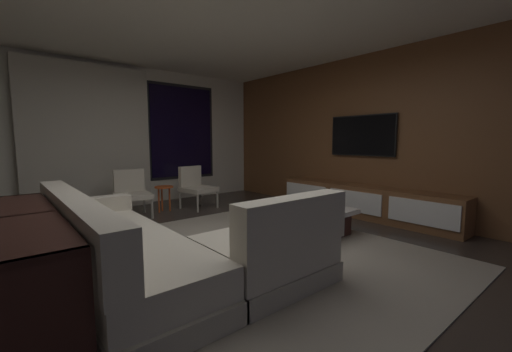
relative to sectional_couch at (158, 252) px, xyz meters
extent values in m
plane|color=#332B26|center=(0.81, 0.10, -0.29)|extent=(9.20, 9.20, 0.00)
cube|color=silver|center=(0.81, 3.76, 1.06)|extent=(6.60, 0.12, 2.70)
cube|color=black|center=(2.11, 3.70, 1.16)|extent=(1.52, 0.02, 2.02)
cube|color=black|center=(2.11, 3.68, 1.16)|extent=(1.40, 0.03, 1.90)
cube|color=beige|center=(0.26, 3.58, 1.01)|extent=(2.10, 0.12, 2.60)
cube|color=brown|center=(3.87, 0.10, 1.06)|extent=(0.12, 7.80, 2.70)
cube|color=gray|center=(1.16, 0.00, -0.28)|extent=(3.20, 3.80, 0.01)
cube|color=#B1A997|center=(-0.24, 0.23, -0.20)|extent=(0.90, 2.50, 0.18)
cube|color=beige|center=(-0.24, 0.23, 0.01)|extent=(0.86, 2.42, 0.24)
cube|color=beige|center=(-0.59, 0.23, 0.33)|extent=(0.20, 2.50, 0.40)
cube|color=beige|center=(-0.24, 1.38, 0.22)|extent=(0.90, 0.20, 0.18)
cube|color=#B1A997|center=(0.74, -0.57, -0.20)|extent=(1.10, 0.90, 0.18)
cube|color=beige|center=(0.74, -0.57, 0.01)|extent=(1.07, 0.86, 0.24)
cube|color=beige|center=(0.74, -0.92, 0.33)|extent=(1.10, 0.20, 0.40)
cube|color=beige|center=(-0.47, 0.78, 0.29)|extent=(0.10, 0.36, 0.36)
cube|color=#B2A893|center=(-0.47, -0.07, 0.29)|extent=(0.10, 0.36, 0.36)
cube|color=#361B16|center=(2.04, 0.22, -0.14)|extent=(1.00, 1.00, 0.30)
cube|color=white|center=(2.04, 0.22, 0.04)|extent=(1.16, 1.16, 0.06)
cube|color=#42CB49|center=(2.14, 0.08, 0.08)|extent=(0.29, 0.18, 0.03)
cube|color=slate|center=(2.16, 0.07, 0.11)|extent=(0.28, 0.21, 0.03)
cube|color=#8BA73E|center=(2.17, 0.09, 0.13)|extent=(0.27, 0.17, 0.02)
cube|color=#B0B142|center=(2.14, 0.07, 0.16)|extent=(0.24, 0.18, 0.03)
cylinder|color=#B2ADA0|center=(2.12, 2.33, -0.11)|extent=(0.04, 0.04, 0.36)
cylinder|color=#B2ADA0|center=(1.65, 2.24, -0.11)|extent=(0.04, 0.04, 0.36)
cylinder|color=#B2ADA0|center=(2.03, 2.82, -0.11)|extent=(0.04, 0.04, 0.36)
cylinder|color=#B2ADA0|center=(1.56, 2.73, -0.11)|extent=(0.04, 0.04, 0.36)
cube|color=beige|center=(1.84, 2.53, 0.07)|extent=(0.64, 0.65, 0.08)
cube|color=beige|center=(1.79, 2.77, 0.30)|extent=(0.49, 0.17, 0.38)
cylinder|color=#B2ADA0|center=(0.86, 2.33, -0.11)|extent=(0.04, 0.04, 0.36)
cylinder|color=#B2ADA0|center=(0.39, 2.38, -0.11)|extent=(0.04, 0.04, 0.36)
cylinder|color=#B2ADA0|center=(0.92, 2.82, -0.11)|extent=(0.04, 0.04, 0.36)
cylinder|color=#B2ADA0|center=(0.44, 2.87, -0.11)|extent=(0.04, 0.04, 0.36)
cube|color=beige|center=(0.65, 2.60, 0.07)|extent=(0.60, 0.62, 0.08)
cube|color=beige|center=(0.68, 2.84, 0.30)|extent=(0.49, 0.13, 0.38)
cylinder|color=#BF4C1E|center=(1.11, 2.65, -0.06)|extent=(0.03, 0.03, 0.46)
cylinder|color=#BF4C1E|center=(1.31, 2.65, -0.06)|extent=(0.03, 0.03, 0.46)
cylinder|color=#BF4C1E|center=(1.21, 2.75, -0.06)|extent=(0.03, 0.03, 0.46)
cylinder|color=#BF4C1E|center=(1.21, 2.65, 0.16)|extent=(0.32, 0.32, 0.02)
cube|color=brown|center=(3.59, 0.20, -0.03)|extent=(0.44, 3.10, 0.52)
cube|color=white|center=(3.36, -0.84, 0.00)|extent=(0.02, 0.93, 0.33)
cube|color=white|center=(3.36, 0.20, 0.00)|extent=(0.02, 0.93, 0.33)
cube|color=white|center=(3.36, 1.25, 0.00)|extent=(0.02, 0.93, 0.33)
cube|color=black|center=(3.55, -0.65, -0.17)|extent=(0.33, 0.68, 0.19)
cube|color=#7D52C6|center=(3.55, -0.91, -0.18)|extent=(0.03, 0.04, 0.16)
cube|color=#BC42A9|center=(3.55, -0.78, -0.19)|extent=(0.03, 0.04, 0.15)
cube|color=silver|center=(3.55, -0.65, -0.19)|extent=(0.03, 0.04, 0.15)
cube|color=#6FADA3|center=(3.55, -0.52, -0.19)|extent=(0.03, 0.04, 0.15)
cube|color=teal|center=(3.55, -0.39, -0.19)|extent=(0.03, 0.04, 0.15)
cube|color=black|center=(3.77, 0.35, 1.06)|extent=(0.04, 1.19, 0.69)
cube|color=black|center=(3.76, 0.35, 1.06)|extent=(0.05, 1.15, 0.65)
cube|color=#361B16|center=(-0.91, 0.13, 0.43)|extent=(0.40, 2.10, 0.04)
cube|color=#361B16|center=(-0.91, 0.13, -0.15)|extent=(0.38, 2.04, 0.03)
cube|color=#361B16|center=(-0.91, -0.90, 0.08)|extent=(0.40, 0.04, 0.74)
cube|color=#361B16|center=(-0.91, 1.16, 0.08)|extent=(0.40, 0.04, 0.74)
cube|color=#361B16|center=(-0.91, 0.13, 0.08)|extent=(0.38, 0.03, 0.74)
cube|color=silver|center=(-0.90, -0.75, -0.02)|extent=(0.18, 0.04, 0.23)
cube|color=white|center=(-0.91, -0.61, -0.01)|extent=(0.18, 0.04, 0.25)
cube|color=white|center=(-0.91, -0.48, 0.00)|extent=(0.18, 0.04, 0.26)
cube|color=white|center=(-0.91, -0.34, -0.01)|extent=(0.18, 0.04, 0.26)
cube|color=silver|center=(-0.92, -0.21, 0.00)|extent=(0.18, 0.04, 0.27)
cube|color=silver|center=(-0.91, -0.07, -0.01)|extent=(0.18, 0.04, 0.24)
cube|color=silver|center=(-0.92, 0.06, -0.02)|extent=(0.18, 0.04, 0.23)
cube|color=white|center=(-0.92, 0.20, -0.02)|extent=(0.18, 0.04, 0.24)
cube|color=silver|center=(-0.90, 0.33, -0.01)|extent=(0.18, 0.04, 0.25)
cube|color=silver|center=(-0.91, 0.47, 0.00)|extent=(0.18, 0.04, 0.26)
cube|color=silver|center=(-0.91, 0.60, -0.01)|extent=(0.18, 0.04, 0.25)
cube|color=silver|center=(-0.91, 0.74, -0.01)|extent=(0.18, 0.04, 0.25)
cube|color=white|center=(-0.91, 0.87, -0.01)|extent=(0.18, 0.04, 0.25)
cube|color=white|center=(-0.92, 1.01, 0.00)|extent=(0.18, 0.04, 0.27)
camera|label=1|loc=(-1.04, -2.58, 0.97)|focal=21.91mm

